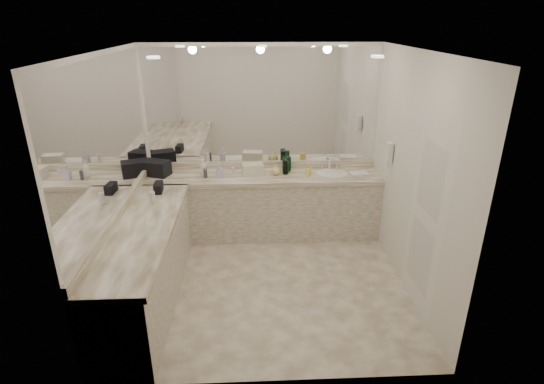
{
  "coord_description": "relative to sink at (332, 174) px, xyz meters",
  "views": [
    {
      "loc": [
        -0.13,
        -4.25,
        2.9
      ],
      "look_at": [
        0.09,
        0.4,
        0.97
      ],
      "focal_mm": 28.0,
      "sensor_mm": 36.0,
      "label": 1
    }
  ],
  "objects": [
    {
      "name": "backsplash_back",
      "position": [
        -0.95,
        0.28,
        0.05
      ],
      "size": [
        3.2,
        0.04,
        0.1
      ],
      "primitive_type": "cube",
      "color": "silver",
      "rests_on": "vanity_back_top"
    },
    {
      "name": "cream_cosmetic_case",
      "position": [
        -1.09,
        0.0,
        0.09
      ],
      "size": [
        0.3,
        0.21,
        0.16
      ],
      "primitive_type": "cube",
      "rotation": [
        0.0,
        0.0,
        0.14
      ],
      "color": "beige",
      "rests_on": "vanity_back_top"
    },
    {
      "name": "black_toiletry_bag",
      "position": [
        -2.4,
        0.06,
        0.11
      ],
      "size": [
        0.42,
        0.34,
        0.21
      ],
      "primitive_type": "cube",
      "rotation": [
        0.0,
        0.0,
        -0.35
      ],
      "color": "black",
      "rests_on": "vanity_back_top"
    },
    {
      "name": "soap_bottle_b",
      "position": [
        -1.54,
        -0.06,
        0.1
      ],
      "size": [
        0.09,
        0.09,
        0.19
      ],
      "primitive_type": "imported",
      "rotation": [
        0.0,
        0.0,
        -0.03
      ],
      "color": "silver",
      "rests_on": "vanity_back_top"
    },
    {
      "name": "wall_back",
      "position": [
        -0.95,
        0.3,
        0.41
      ],
      "size": [
        3.2,
        0.02,
        2.6
      ],
      "primitive_type": "cube",
      "color": "silver",
      "rests_on": "floor"
    },
    {
      "name": "sink",
      "position": [
        0.0,
        0.0,
        0.0
      ],
      "size": [
        0.44,
        0.44,
        0.03
      ],
      "primitive_type": "cylinder",
      "color": "white",
      "rests_on": "vanity_back_top"
    },
    {
      "name": "faucet",
      "position": [
        0.0,
        0.21,
        0.07
      ],
      "size": [
        0.24,
        0.16,
        0.14
      ],
      "primitive_type": "cube",
      "color": "silver",
      "rests_on": "vanity_back_top"
    },
    {
      "name": "soap_bottle_c",
      "position": [
        -0.77,
        0.0,
        0.08
      ],
      "size": [
        0.14,
        0.14,
        0.16
      ],
      "primitive_type": "imported",
      "rotation": [
        0.0,
        0.0,
        0.12
      ],
      "color": "#DAD274",
      "rests_on": "vanity_back_top"
    },
    {
      "name": "ceiling",
      "position": [
        -0.95,
        -1.2,
        1.71
      ],
      "size": [
        3.2,
        3.2,
        0.0
      ],
      "primitive_type": "plane",
      "color": "white",
      "rests_on": "floor"
    },
    {
      "name": "wall_left",
      "position": [
        -2.55,
        -1.2,
        0.41
      ],
      "size": [
        0.02,
        3.0,
        2.6
      ],
      "primitive_type": "cube",
      "color": "silver",
      "rests_on": "floor"
    },
    {
      "name": "vanity_left_top",
      "position": [
        -2.24,
        -1.5,
        -0.03
      ],
      "size": [
        0.64,
        2.42,
        0.06
      ],
      "primitive_type": "cube",
      "color": "silver",
      "rests_on": "vanity_left_base"
    },
    {
      "name": "amenity_bottle_1",
      "position": [
        -1.36,
        0.12,
        0.04
      ],
      "size": [
        0.05,
        0.05,
        0.07
      ],
      "primitive_type": "cylinder",
      "color": "silver",
      "rests_on": "vanity_back_top"
    },
    {
      "name": "vanity_back_top",
      "position": [
        -0.95,
        -0.01,
        -0.03
      ],
      "size": [
        3.2,
        0.64,
        0.06
      ],
      "primitive_type": "cube",
      "color": "silver",
      "rests_on": "vanity_back_base"
    },
    {
      "name": "green_bottle_3",
      "position": [
        -0.64,
        0.08,
        0.1
      ],
      "size": [
        0.07,
        0.07,
        0.2
      ],
      "primitive_type": "cylinder",
      "color": "#0F492A",
      "rests_on": "vanity_back_top"
    },
    {
      "name": "door",
      "position": [
        0.64,
        -1.7,
        0.16
      ],
      "size": [
        0.02,
        0.82,
        2.1
      ],
      "primitive_type": "cube",
      "color": "white",
      "rests_on": "wall_right"
    },
    {
      "name": "soap_bottle_a",
      "position": [
        -1.76,
        0.03,
        0.12
      ],
      "size": [
        0.1,
        0.1,
        0.22
      ],
      "primitive_type": "imported",
      "rotation": [
        0.0,
        0.0,
        -0.16
      ],
      "color": "white",
      "rests_on": "vanity_back_top"
    },
    {
      "name": "green_bottle_1",
      "position": [
        -0.64,
        0.01,
        0.1
      ],
      "size": [
        0.07,
        0.07,
        0.2
      ],
      "primitive_type": "cylinder",
      "color": "#0F492A",
      "rests_on": "vanity_back_top"
    },
    {
      "name": "black_bag_spill",
      "position": [
        -2.25,
        -0.55,
        0.06
      ],
      "size": [
        0.11,
        0.22,
        0.11
      ],
      "primitive_type": "cube",
      "rotation": [
        0.0,
        0.0,
        0.07
      ],
      "color": "black",
      "rests_on": "vanity_left_top"
    },
    {
      "name": "hand_towel",
      "position": [
        0.36,
        -0.08,
        0.02
      ],
      "size": [
        0.25,
        0.19,
        0.04
      ],
      "primitive_type": "cube",
      "rotation": [
        0.0,
        0.0,
        0.13
      ],
      "color": "white",
      "rests_on": "vanity_back_top"
    },
    {
      "name": "amenity_bottle_4",
      "position": [
        -0.34,
        -0.07,
        0.06
      ],
      "size": [
        0.06,
        0.06,
        0.1
      ],
      "primitive_type": "cylinder",
      "color": "#F2D84C",
      "rests_on": "vanity_back_top"
    },
    {
      "name": "mirror_left",
      "position": [
        -2.54,
        -1.2,
        0.88
      ],
      "size": [
        0.01,
        2.92,
        1.55
      ],
      "primitive_type": "cube",
      "color": "white",
      "rests_on": "wall_left"
    },
    {
      "name": "vanity_back_base",
      "position": [
        -0.95,
        0.0,
        -0.48
      ],
      "size": [
        3.2,
        0.6,
        0.84
      ],
      "primitive_type": "cube",
      "color": "silver",
      "rests_on": "floor"
    },
    {
      "name": "amenity_bottle_2",
      "position": [
        -1.72,
        -0.07,
        0.07
      ],
      "size": [
        0.05,
        0.05,
        0.13
      ],
      "primitive_type": "cylinder",
      "color": "#3F3F4C",
      "rests_on": "vanity_back_top"
    },
    {
      "name": "amenity_bottle_0",
      "position": [
        -0.31,
        0.01,
        0.06
      ],
      "size": [
        0.04,
        0.04,
        0.12
      ],
      "primitive_type": "cylinder",
      "color": "#E0B28C",
      "rests_on": "vanity_back_top"
    },
    {
      "name": "backsplash_left",
      "position": [
        -2.53,
        -1.2,
        0.05
      ],
      "size": [
        0.04,
        3.0,
        0.1
      ],
      "primitive_type": "cube",
      "color": "silver",
      "rests_on": "vanity_left_top"
    },
    {
      "name": "mirror_back",
      "position": [
        -0.95,
        0.29,
        0.88
      ],
      "size": [
        3.12,
        0.01,
        1.55
      ],
      "primitive_type": "cube",
      "color": "white",
      "rests_on": "wall_back"
    },
    {
      "name": "green_bottle_0",
      "position": [
        -0.64,
        0.15,
        0.1
      ],
      "size": [
        0.06,
        0.06,
        0.2
      ],
      "primitive_type": "cylinder",
      "color": "#0F492A",
      "rests_on": "vanity_back_top"
    },
    {
      "name": "lotion_left",
      "position": [
        -2.25,
        -0.89,
        0.07
      ],
      "size": [
        0.06,
        0.06,
        0.14
      ],
      "primitive_type": "cylinder",
      "color": "white",
      "rests_on": "vanity_left_top"
    },
    {
      "name": "vanity_left_base",
      "position": [
        -2.25,
        -1.5,
        -0.48
      ],
      "size": [
        0.6,
        2.4,
        0.84
      ],
      "primitive_type": "cube",
      "color": "silver",
      "rests_on": "floor"
    },
    {
      "name": "wall_phone",
      "position": [
        0.61,
        -0.5,
        0.46
      ],
      "size": [
        0.06,
        0.1,
        0.24
      ],
      "primitive_type": "cube",
      "color": "white",
      "rests_on": "wall_right"
    },
    {
      "name": "wall_right",
      "position": [
        0.65,
        -1.2,
        0.41
      ],
      "size": [
        0.02,
        3.0,
        2.6
      ],
      "primitive_type": "cube",
      "color": "silver",
      "rests_on": "floor"
    },
    {
      "name": "amenity_bottle_3",
      "position": [
        -0.83,
        -0.03,
        0.05
      ],
      "size": [
        0.05,
        0.05,
        0.08
      ],
      "primitive_type": "cylinder",
      "color": "#E0B28C",
      "rests_on": "vanity_back_top"
    },
    {
      "name": "floor",
      "position": [
        -0.95,
        -1.2,
        -0.9
      ],
      "size": [
        3.2,
        3.2,
        0.0
      ],
      "primitive_type": "plane",
      "color": "beige",
      "rests_on": "ground"
    },
    {
      "name": "green_bottle_2",
      "position": [
        -0.59,
        0.15,
        0.11
      ],
      "size": [
        0.07,
        0.07,
        0.21
      ],
      "primitive_type": "cylinder",
      "color": "#0F492A",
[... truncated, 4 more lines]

